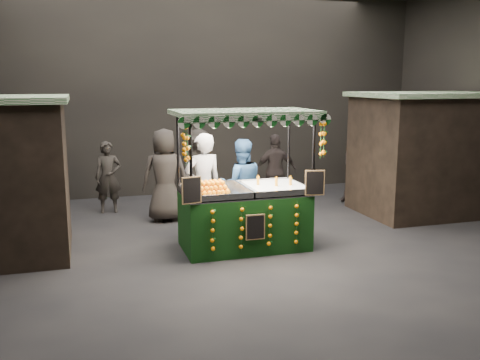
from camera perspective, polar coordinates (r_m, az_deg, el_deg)
name	(u,v)px	position (r m, az deg, el deg)	size (l,w,h in m)	color
ground	(256,251)	(9.03, 1.70, -7.64)	(12.00, 12.00, 0.00)	black
market_hall	(257,46)	(8.59, 1.83, 14.31)	(12.10, 10.10, 5.05)	black
neighbour_stall_right	(427,153)	(12.08, 19.58, 2.79)	(3.00, 2.20, 2.60)	black
juice_stall	(245,206)	(8.98, 0.57, -2.87)	(2.44, 1.43, 2.36)	black
vendor_grey	(203,186)	(9.58, -4.00, -0.65)	(0.77, 0.58, 1.92)	gray
vendor_blue	(241,185)	(10.05, 0.11, -0.54)	(0.94, 0.78, 1.76)	navy
shopper_0	(108,177)	(11.79, -14.05, 0.31)	(0.58, 0.39, 1.56)	#292521
shopper_1	(359,166)	(12.68, 12.73, 1.46)	(1.04, 0.95, 1.73)	black
shopper_2	(276,171)	(11.92, 3.87, 0.97)	(1.00, 0.46, 1.67)	#2A2322
shopper_3	(199,166)	(12.43, -4.49, 1.51)	(1.26, 1.22, 1.73)	#2E2925
shopper_4	(165,175)	(10.81, -8.11, 0.52)	(0.97, 0.67, 1.90)	#2C2824
shopper_5	(372,159)	(14.17, 14.07, 2.18)	(1.44, 1.41, 1.65)	#2A2322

